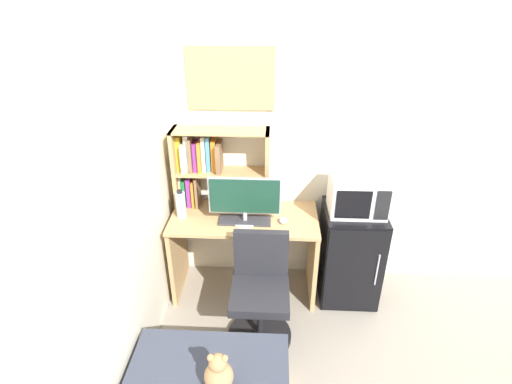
{
  "coord_description": "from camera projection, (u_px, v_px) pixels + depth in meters",
  "views": [
    {
      "loc": [
        -0.7,
        -3.07,
        2.48
      ],
      "look_at": [
        -0.84,
        -0.32,
        1.03
      ],
      "focal_mm": 27.39,
      "sensor_mm": 36.0,
      "label": 1
    }
  ],
  "objects": [
    {
      "name": "desk_chair",
      "position": [
        260.0,
        296.0,
        2.99
      ],
      "size": [
        0.5,
        0.5,
        0.87
      ],
      "color": "black",
      "rests_on": "ground_plane"
    },
    {
      "name": "monitor",
      "position": [
        245.0,
        199.0,
        3.09
      ],
      "size": [
        0.58,
        0.21,
        0.4
      ],
      "color": "#B7B7BC",
      "rests_on": "desk"
    },
    {
      "name": "wall_corkboard",
      "position": [
        231.0,
        79.0,
        3.01
      ],
      "size": [
        0.69,
        0.02,
        0.48
      ],
      "primitive_type": "cube",
      "color": "tan"
    },
    {
      "name": "microwave",
      "position": [
        358.0,
        195.0,
        3.12
      ],
      "size": [
        0.44,
        0.34,
        0.31
      ],
      "color": "silver",
      "rests_on": "mini_fridge"
    },
    {
      "name": "wall_back",
      "position": [
        407.0,
        147.0,
        3.23
      ],
      "size": [
        6.4,
        0.04,
        2.6
      ],
      "primitive_type": "cube",
      "color": "silver",
      "rests_on": "ground_plane"
    },
    {
      "name": "teddy_bear",
      "position": [
        219.0,
        373.0,
        2.23
      ],
      "size": [
        0.17,
        0.17,
        0.26
      ],
      "color": "#AD7F51",
      "rests_on": "bed"
    },
    {
      "name": "hutch_bookshelf",
      "position": [
        207.0,
        165.0,
        3.26
      ],
      "size": [
        0.79,
        0.24,
        0.69
      ],
      "color": "tan",
      "rests_on": "desk"
    },
    {
      "name": "water_bottle",
      "position": [
        181.0,
        205.0,
        3.2
      ],
      "size": [
        0.08,
        0.08,
        0.25
      ],
      "color": "silver",
      "rests_on": "desk"
    },
    {
      "name": "desk",
      "position": [
        245.0,
        240.0,
        3.37
      ],
      "size": [
        1.23,
        0.59,
        0.78
      ],
      "color": "tan",
      "rests_on": "ground_plane"
    },
    {
      "name": "mini_fridge",
      "position": [
        350.0,
        254.0,
        3.39
      ],
      "size": [
        0.49,
        0.54,
        0.85
      ],
      "color": "black",
      "rests_on": "ground_plane"
    },
    {
      "name": "wall_left",
      "position": [
        81.0,
        261.0,
        1.89
      ],
      "size": [
        0.04,
        4.4,
        2.6
      ],
      "primitive_type": "cube",
      "color": "silver",
      "rests_on": "ground_plane"
    },
    {
      "name": "computer_mouse",
      "position": [
        283.0,
        220.0,
        3.17
      ],
      "size": [
        0.07,
        0.09,
        0.04
      ],
      "primitive_type": "ellipsoid",
      "color": "silver",
      "rests_on": "desk"
    },
    {
      "name": "keyboard",
      "position": [
        245.0,
        220.0,
        3.18
      ],
      "size": [
        0.42,
        0.15,
        0.02
      ],
      "primitive_type": "cube",
      "color": "#333338",
      "rests_on": "desk"
    }
  ]
}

